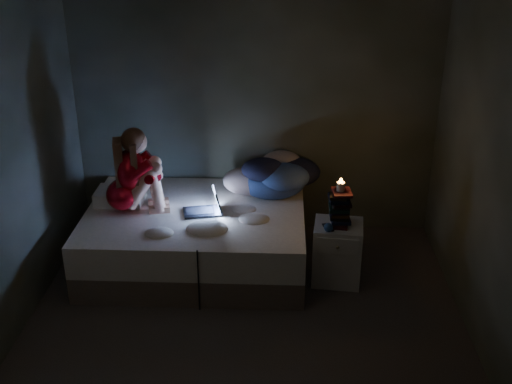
# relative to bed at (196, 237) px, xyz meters

# --- Properties ---
(floor) EXTENTS (3.60, 3.80, 0.02)m
(floor) POSITION_rel_bed_xyz_m (0.52, -1.10, -0.29)
(floor) COLOR #332B29
(floor) RESTS_ON ground
(wall_back) EXTENTS (3.60, 0.02, 2.60)m
(wall_back) POSITION_rel_bed_xyz_m (0.52, 0.81, 1.02)
(wall_back) COLOR #293023
(wall_back) RESTS_ON ground
(wall_front) EXTENTS (3.60, 0.02, 2.60)m
(wall_front) POSITION_rel_bed_xyz_m (0.52, -3.01, 1.02)
(wall_front) COLOR #293023
(wall_front) RESTS_ON ground
(wall_right) EXTENTS (0.02, 3.80, 2.60)m
(wall_right) POSITION_rel_bed_xyz_m (2.33, -1.10, 1.02)
(wall_right) COLOR #293023
(wall_right) RESTS_ON ground
(bed) EXTENTS (2.01, 1.51, 0.55)m
(bed) POSITION_rel_bed_xyz_m (0.00, 0.00, 0.00)
(bed) COLOR silver
(bed) RESTS_ON ground
(pillow) EXTENTS (0.44, 0.31, 0.13)m
(pillow) POSITION_rel_bed_xyz_m (-0.73, 0.15, 0.34)
(pillow) COLOR white
(pillow) RESTS_ON bed
(woman) EXTENTS (0.56, 0.43, 0.80)m
(woman) POSITION_rel_bed_xyz_m (-0.64, -0.04, 0.68)
(woman) COLOR #710605
(woman) RESTS_ON bed
(laptop) EXTENTS (0.39, 0.31, 0.24)m
(laptop) POSITION_rel_bed_xyz_m (0.07, -0.04, 0.40)
(laptop) COLOR black
(laptop) RESTS_ON bed
(clothes_pile) EXTENTS (0.85, 0.77, 0.41)m
(clothes_pile) POSITION_rel_bed_xyz_m (0.70, 0.41, 0.48)
(clothes_pile) COLOR navy
(clothes_pile) RESTS_ON bed
(nightstand) EXTENTS (0.46, 0.42, 0.57)m
(nightstand) POSITION_rel_bed_xyz_m (1.31, -0.25, 0.01)
(nightstand) COLOR silver
(nightstand) RESTS_ON ground
(book_stack) EXTENTS (0.19, 0.25, 0.34)m
(book_stack) POSITION_rel_bed_xyz_m (1.30, -0.24, 0.46)
(book_stack) COLOR black
(book_stack) RESTS_ON nightstand
(candle) EXTENTS (0.07, 0.07, 0.08)m
(candle) POSITION_rel_bed_xyz_m (1.30, -0.24, 0.67)
(candle) COLOR beige
(candle) RESTS_ON book_stack
(phone) EXTENTS (0.11, 0.16, 0.01)m
(phone) POSITION_rel_bed_xyz_m (1.22, -0.33, 0.30)
(phone) COLOR black
(phone) RESTS_ON nightstand
(blue_orb) EXTENTS (0.08, 0.08, 0.08)m
(blue_orb) POSITION_rel_bed_xyz_m (1.22, -0.39, 0.33)
(blue_orb) COLOR navy
(blue_orb) RESTS_ON nightstand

